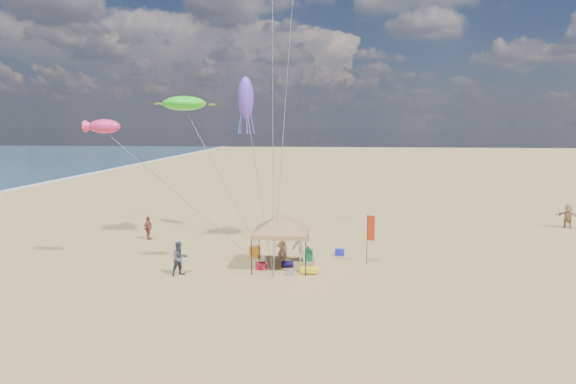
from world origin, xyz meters
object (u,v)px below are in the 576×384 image
at_px(person_near_b, 180,259).
at_px(person_far_a, 148,228).
at_px(person_near_c, 302,245).
at_px(person_far_c, 568,216).
at_px(beach_cart, 309,270).
at_px(cooler_red, 261,266).
at_px(cooler_blue, 340,252).
at_px(chair_yellow, 254,252).
at_px(feather_flag, 370,231).
at_px(person_near_a, 282,250).
at_px(canopy_tent, 281,215).
at_px(chair_green, 308,254).

xyz_separation_m(person_near_b, person_far_a, (-4.54, 7.42, -0.10)).
height_order(person_near_c, person_far_c, person_near_c).
bearing_deg(person_near_c, beach_cart, 115.57).
height_order(beach_cart, person_near_b, person_near_b).
distance_m(cooler_red, person_near_c, 2.82).
xyz_separation_m(cooler_blue, chair_yellow, (-4.90, -0.98, 0.16)).
bearing_deg(person_near_c, person_far_a, -8.68).
distance_m(feather_flag, person_far_c, 18.84).
relative_size(person_near_b, person_far_a, 1.12).
bearing_deg(cooler_blue, person_far_c, 29.06).
bearing_deg(cooler_red, person_near_b, -159.88).
bearing_deg(beach_cart, chair_yellow, 140.55).
bearing_deg(cooler_blue, person_far_a, 167.61).
bearing_deg(person_near_a, canopy_tent, 91.43).
xyz_separation_m(chair_green, person_far_c, (18.63, 10.57, 0.54)).
relative_size(chair_green, person_near_a, 0.46).
bearing_deg(chair_yellow, person_near_c, -8.99).
bearing_deg(cooler_red, person_far_c, 30.86).
height_order(beach_cart, person_near_c, person_near_c).
bearing_deg(person_near_b, person_near_c, -16.20).
height_order(cooler_blue, person_near_b, person_near_b).
xyz_separation_m(feather_flag, cooler_blue, (-1.61, 1.65, -1.67)).
bearing_deg(chair_green, person_near_b, -151.55).
xyz_separation_m(chair_green, person_near_c, (-0.33, -0.22, 0.57)).
height_order(cooler_red, person_near_b, person_near_b).
xyz_separation_m(person_near_a, person_far_c, (20.04, 11.35, 0.12)).
relative_size(chair_green, person_near_b, 0.40).
bearing_deg(chair_green, beach_cart, -85.86).
height_order(chair_yellow, person_near_b, person_near_b).
bearing_deg(beach_cart, person_near_b, -171.90).
distance_m(cooler_blue, beach_cart, 4.04).
height_order(canopy_tent, person_near_c, canopy_tent).
height_order(canopy_tent, person_near_b, canopy_tent).
bearing_deg(person_near_c, cooler_blue, -132.71).
bearing_deg(beach_cart, person_near_a, 132.42).
relative_size(person_near_c, person_far_a, 1.17).
relative_size(canopy_tent, person_far_c, 3.14).
height_order(cooler_red, beach_cart, cooler_red).
xyz_separation_m(chair_green, chair_yellow, (-3.13, 0.22, 0.00)).
distance_m(feather_flag, chair_green, 3.73).
xyz_separation_m(cooler_red, person_far_c, (21.03, 12.56, 0.70)).
bearing_deg(person_near_b, chair_yellow, 4.41).
bearing_deg(cooler_red, person_far_a, 144.88).
bearing_deg(person_far_c, feather_flag, -111.97).
distance_m(cooler_blue, person_far_c, 19.30).
distance_m(feather_flag, chair_yellow, 6.72).
relative_size(cooler_blue, person_near_c, 0.29).
distance_m(chair_green, person_far_a, 11.61).
distance_m(canopy_tent, beach_cart, 3.21).
xyz_separation_m(canopy_tent, person_near_c, (1.05, 1.38, -1.94)).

